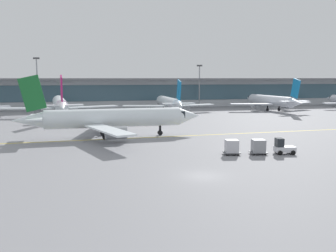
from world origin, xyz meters
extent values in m
plane|color=gray|center=(0.00, 0.00, 0.00)|extent=(400.00, 400.00, 0.00)
cube|color=yellow|center=(-6.50, 24.95, 0.00)|extent=(109.95, 4.01, 0.01)
cube|color=#B2B7BC|center=(0.00, 88.09, 4.50)|extent=(219.22, 8.00, 9.00)
cube|color=#385666|center=(0.00, 84.01, 4.95)|extent=(210.45, 0.16, 5.04)
cube|color=slate|center=(0.00, 86.59, 9.30)|extent=(227.99, 11.00, 0.60)
cylinder|color=white|center=(-17.11, 63.64, 3.25)|extent=(5.18, 22.90, 3.15)
cone|color=white|center=(-18.30, 76.83, 3.25)|extent=(3.32, 4.04, 3.00)
cube|color=black|center=(-18.07, 74.32, 3.64)|extent=(2.70, 3.05, 1.10)
cone|color=white|center=(-15.87, 49.82, 3.25)|extent=(3.12, 5.27, 2.68)
cube|color=white|center=(-24.98, 61.07, 2.38)|extent=(13.31, 5.37, 0.26)
cylinder|color=#999EA3|center=(-22.52, 62.68, 1.50)|extent=(2.24, 3.50, 1.95)
cube|color=white|center=(-8.91, 62.51, 2.38)|extent=(13.18, 7.46, 0.26)
cylinder|color=#999EA3|center=(-11.62, 63.67, 1.50)|extent=(2.24, 3.50, 1.95)
cube|color=#B21E66|center=(-15.96, 50.82, 7.51)|extent=(0.71, 4.27, 5.94)
cube|color=white|center=(-18.30, 50.98, 3.72)|extent=(4.82, 2.63, 0.22)
cube|color=white|center=(-13.68, 51.40, 3.72)|extent=(4.82, 2.63, 0.22)
cylinder|color=black|center=(-17.82, 71.55, 0.83)|extent=(0.41, 0.41, 1.67)
cylinder|color=black|center=(-17.82, 71.55, 0.42)|extent=(0.58, 0.88, 0.83)
cylinder|color=black|center=(-19.07, 61.60, 0.83)|extent=(0.41, 0.41, 1.67)
cylinder|color=black|center=(-19.07, 61.60, 0.42)|extent=(0.58, 0.88, 0.83)
cylinder|color=black|center=(-14.82, 61.98, 0.83)|extent=(0.41, 0.41, 1.67)
cylinder|color=black|center=(-14.82, 61.98, 0.42)|extent=(0.58, 0.88, 0.83)
cylinder|color=white|center=(12.26, 67.10, 2.91)|extent=(2.91, 20.40, 2.83)
cone|color=white|center=(12.30, 78.99, 2.91)|extent=(2.70, 3.41, 2.69)
cube|color=black|center=(12.29, 76.72, 3.27)|extent=(2.22, 2.56, 0.99)
cone|color=white|center=(12.21, 54.64, 2.91)|extent=(2.42, 4.54, 2.41)
cube|color=white|center=(5.01, 65.46, 2.14)|extent=(11.94, 5.82, 0.23)
cylinder|color=#999EA3|center=(7.34, 66.70, 1.35)|extent=(1.76, 3.00, 1.75)
cube|color=white|center=(19.50, 65.41, 2.14)|extent=(11.94, 5.74, 0.23)
cylinder|color=#999EA3|center=(17.17, 66.66, 1.35)|extent=(1.76, 3.00, 1.75)
cube|color=#1472B2|center=(12.22, 55.55, 6.74)|extent=(0.31, 3.82, 5.33)
cube|color=white|center=(10.14, 55.89, 3.34)|extent=(4.17, 2.01, 0.20)
cube|color=white|center=(14.30, 55.87, 3.34)|extent=(4.17, 2.01, 0.20)
cylinder|color=black|center=(12.28, 74.23, 0.75)|extent=(0.37, 0.37, 1.50)
cylinder|color=black|center=(12.28, 74.23, 0.37)|extent=(0.46, 0.75, 0.75)
cylinder|color=black|center=(10.34, 65.44, 0.75)|extent=(0.37, 0.37, 1.50)
cylinder|color=black|center=(10.34, 65.44, 0.37)|extent=(0.46, 0.75, 0.75)
cylinder|color=black|center=(14.17, 65.43, 0.75)|extent=(0.37, 0.37, 1.50)
cylinder|color=black|center=(14.17, 65.43, 0.37)|extent=(0.46, 0.75, 0.75)
cylinder|color=silver|center=(43.74, 66.85, 3.00)|extent=(4.43, 21.14, 2.91)
cone|color=silver|center=(42.85, 79.06, 3.00)|extent=(3.02, 3.69, 2.77)
cube|color=black|center=(43.02, 76.73, 3.36)|extent=(2.46, 2.78, 1.02)
cone|color=silver|center=(44.68, 54.06, 3.00)|extent=(2.81, 4.83, 2.48)
cube|color=silver|center=(36.43, 64.59, 2.20)|extent=(12.31, 5.15, 0.24)
cylinder|color=#999EA3|center=(38.73, 66.05, 1.39)|extent=(2.02, 3.21, 1.80)
cube|color=silver|center=(51.31, 65.68, 2.20)|extent=(12.21, 6.72, 0.24)
cylinder|color=#999EA3|center=(48.82, 66.79, 1.39)|extent=(2.02, 3.21, 1.80)
cube|color=#1472B2|center=(44.61, 54.99, 6.94)|extent=(0.59, 3.94, 5.49)
cube|color=silver|center=(42.45, 55.17, 3.44)|extent=(4.42, 2.36, 0.21)
cube|color=silver|center=(46.72, 55.48, 3.44)|extent=(4.42, 2.36, 0.21)
cylinder|color=black|center=(43.21, 74.17, 0.77)|extent=(0.38, 0.38, 1.54)
cylinder|color=black|center=(43.21, 74.17, 0.39)|extent=(0.53, 0.80, 0.77)
cylinder|color=black|center=(41.90, 64.99, 0.77)|extent=(0.38, 0.38, 1.54)
cylinder|color=black|center=(41.90, 64.99, 0.39)|extent=(0.53, 0.80, 0.77)
cylinder|color=black|center=(45.83, 65.28, 0.77)|extent=(0.38, 0.38, 1.54)
cylinder|color=black|center=(45.83, 65.28, 0.39)|extent=(0.53, 0.80, 0.77)
cone|color=silver|center=(72.04, 77.31, 2.72)|extent=(2.78, 3.38, 2.51)
cube|color=black|center=(72.23, 75.20, 3.04)|extent=(2.26, 2.55, 0.92)
cylinder|color=white|center=(-6.50, 26.95, 3.20)|extent=(22.50, 3.86, 3.11)
cone|color=white|center=(6.57, 27.39, 3.20)|extent=(3.83, 3.08, 2.96)
cube|color=black|center=(4.08, 27.30, 3.59)|extent=(2.88, 2.52, 1.09)
cone|color=white|center=(-20.19, 26.50, 3.20)|extent=(5.07, 2.81, 2.65)
cube|color=white|center=(-8.59, 34.85, 2.35)|extent=(5.97, 13.15, 0.26)
cylinder|color=#999EA3|center=(-7.14, 32.34, 1.48)|extent=(3.36, 2.03, 1.92)
cube|color=white|center=(-8.07, 18.93, 2.35)|extent=(6.74, 13.10, 0.26)
cylinder|color=#999EA3|center=(-6.78, 21.54, 1.48)|extent=(3.36, 2.03, 1.92)
cube|color=#19662D|center=(-19.19, 26.53, 7.42)|extent=(4.21, 0.47, 5.86)
cube|color=white|center=(-18.90, 28.83, 3.67)|extent=(2.35, 4.65, 0.22)
cube|color=white|center=(-18.75, 24.25, 3.67)|extent=(2.35, 4.65, 0.22)
cylinder|color=black|center=(1.34, 27.21, 0.82)|extent=(0.40, 0.40, 1.65)
cylinder|color=black|center=(1.34, 27.21, 0.41)|extent=(0.84, 0.53, 0.82)
cylinder|color=black|center=(-8.40, 29.00, 0.82)|extent=(0.40, 0.40, 1.65)
cylinder|color=black|center=(-8.40, 29.00, 0.41)|extent=(0.84, 0.53, 0.82)
cylinder|color=black|center=(-8.26, 24.79, 0.82)|extent=(0.40, 0.40, 1.65)
cylinder|color=black|center=(-8.26, 24.79, 0.41)|extent=(0.84, 0.53, 0.82)
cube|color=silver|center=(13.81, 7.88, 0.65)|extent=(2.80, 1.83, 0.70)
cube|color=#1E2328|center=(13.08, 8.01, 1.55)|extent=(1.10, 1.38, 1.10)
cylinder|color=black|center=(14.77, 8.42, 0.30)|extent=(0.63, 0.32, 0.60)
cylinder|color=black|center=(14.53, 7.04, 0.30)|extent=(0.63, 0.32, 0.60)
cylinder|color=black|center=(13.10, 8.72, 0.30)|extent=(0.63, 0.32, 0.60)
cylinder|color=black|center=(12.86, 7.34, 0.30)|extent=(0.63, 0.32, 0.60)
cube|color=#595B60|center=(10.37, 8.49, 0.28)|extent=(2.35, 1.94, 0.12)
cube|color=gray|center=(10.37, 8.49, 1.14)|extent=(1.84, 1.75, 1.60)
cylinder|color=black|center=(11.23, 9.05, 0.11)|extent=(0.23, 0.14, 0.22)
cylinder|color=black|center=(10.98, 7.67, 0.11)|extent=(0.23, 0.14, 0.22)
cylinder|color=black|center=(9.75, 9.31, 0.11)|extent=(0.23, 0.14, 0.22)
cylinder|color=black|center=(9.51, 7.93, 0.11)|extent=(0.23, 0.14, 0.22)
cube|color=#595B60|center=(6.92, 9.10, 0.28)|extent=(2.35, 1.94, 0.12)
cube|color=silver|center=(6.92, 9.10, 1.14)|extent=(1.84, 1.75, 1.60)
cylinder|color=black|center=(7.78, 9.65, 0.11)|extent=(0.23, 0.14, 0.22)
cylinder|color=black|center=(7.54, 8.28, 0.11)|extent=(0.23, 0.14, 0.22)
cylinder|color=black|center=(6.30, 9.91, 0.11)|extent=(0.23, 0.14, 0.22)
cylinder|color=black|center=(6.06, 8.54, 0.11)|extent=(0.23, 0.14, 0.22)
cylinder|color=gray|center=(-24.15, 80.55, 7.57)|extent=(0.36, 0.36, 15.15)
cube|color=#3F3F42|center=(-24.15, 80.55, 15.40)|extent=(1.80, 0.30, 0.50)
cylinder|color=gray|center=(25.98, 81.37, 6.70)|extent=(0.36, 0.36, 13.40)
cube|color=#3F3F42|center=(25.98, 81.37, 13.65)|extent=(1.80, 0.30, 0.50)
camera|label=1|loc=(-11.80, -34.73, 9.94)|focal=39.63mm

